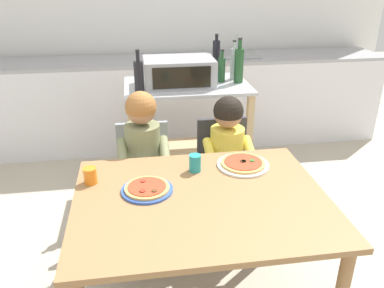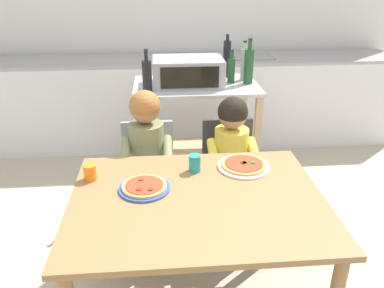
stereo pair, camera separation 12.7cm
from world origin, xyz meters
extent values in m
plane|color=#B7AD99|center=(0.00, 1.07, 0.00)|extent=(10.74, 10.74, 0.00)
cube|color=white|center=(0.00, 2.75, 1.35)|extent=(5.08, 0.12, 2.70)
cube|color=silver|center=(0.00, 2.34, 0.44)|extent=(4.58, 0.60, 0.88)
cube|color=#9E9EA3|center=(0.00, 2.34, 0.89)|extent=(4.58, 0.60, 0.03)
cube|color=gray|center=(0.80, 2.34, 0.91)|extent=(0.40, 0.33, 0.02)
cylinder|color=#B7BABF|center=(0.80, 2.46, 1.01)|extent=(0.02, 0.02, 0.20)
cube|color=#B7BABF|center=(0.12, 1.37, 0.90)|extent=(0.98, 0.61, 0.02)
cube|color=tan|center=(0.12, 1.37, 0.32)|extent=(0.90, 0.56, 0.02)
cube|color=tan|center=(-0.32, 1.11, 0.44)|extent=(0.05, 0.05, 0.89)
cube|color=tan|center=(0.57, 1.11, 0.44)|extent=(0.05, 0.05, 0.89)
cube|color=tan|center=(-0.32, 1.64, 0.44)|extent=(0.05, 0.05, 0.89)
cube|color=tan|center=(0.57, 1.64, 0.44)|extent=(0.05, 0.05, 0.89)
cube|color=#999BA0|center=(0.06, 1.37, 1.02)|extent=(0.54, 0.35, 0.21)
cube|color=black|center=(0.06, 1.19, 1.02)|extent=(0.43, 0.01, 0.16)
cylinder|color=black|center=(0.25, 1.19, 0.95)|extent=(0.02, 0.01, 0.02)
cylinder|color=#ADB7B2|center=(0.52, 1.47, 1.04)|extent=(0.05, 0.05, 0.25)
cylinder|color=#ADB7B2|center=(0.52, 1.47, 1.19)|extent=(0.03, 0.03, 0.05)
cylinder|color=black|center=(0.52, 1.47, 1.22)|extent=(0.03, 0.03, 0.01)
cylinder|color=black|center=(-0.25, 1.19, 1.03)|extent=(0.07, 0.07, 0.24)
cylinder|color=black|center=(-0.25, 1.19, 1.18)|extent=(0.03, 0.03, 0.07)
cylinder|color=black|center=(-0.25, 1.19, 1.22)|extent=(0.03, 0.03, 0.01)
cylinder|color=#1E4723|center=(0.53, 1.37, 1.04)|extent=(0.07, 0.07, 0.27)
cylinder|color=#1E4723|center=(0.53, 1.37, 1.21)|extent=(0.03, 0.03, 0.07)
cylinder|color=black|center=(0.53, 1.37, 1.25)|extent=(0.03, 0.03, 0.01)
cylinder|color=black|center=(0.40, 1.58, 1.06)|extent=(0.06, 0.06, 0.30)
cylinder|color=black|center=(0.40, 1.58, 1.23)|extent=(0.03, 0.03, 0.04)
cylinder|color=black|center=(0.40, 1.58, 1.25)|extent=(0.03, 0.03, 0.01)
cylinder|color=#1E4723|center=(0.41, 1.41, 1.01)|extent=(0.06, 0.06, 0.19)
cylinder|color=#1E4723|center=(0.41, 1.41, 1.13)|extent=(0.03, 0.03, 0.06)
cylinder|color=black|center=(0.41, 1.41, 1.16)|extent=(0.03, 0.03, 0.01)
cube|color=olive|center=(0.00, 0.00, 0.72)|extent=(1.24, 0.96, 0.03)
cylinder|color=olive|center=(-0.56, 0.42, 0.35)|extent=(0.06, 0.06, 0.71)
cylinder|color=olive|center=(0.56, 0.42, 0.35)|extent=(0.06, 0.06, 0.71)
cube|color=gray|center=(-0.26, 0.67, 0.44)|extent=(0.36, 0.36, 0.04)
cube|color=gray|center=(-0.26, 0.83, 0.63)|extent=(0.34, 0.03, 0.38)
cylinder|color=gray|center=(-0.11, 0.52, 0.22)|extent=(0.03, 0.03, 0.42)
cylinder|color=gray|center=(-0.41, 0.52, 0.22)|extent=(0.03, 0.03, 0.42)
cylinder|color=gray|center=(-0.11, 0.82, 0.22)|extent=(0.03, 0.03, 0.42)
cylinder|color=gray|center=(-0.41, 0.82, 0.22)|extent=(0.03, 0.03, 0.42)
cube|color=#333338|center=(0.29, 0.67, 0.44)|extent=(0.36, 0.36, 0.04)
cube|color=#333338|center=(0.29, 0.83, 0.63)|extent=(0.34, 0.03, 0.38)
cylinder|color=#333338|center=(0.44, 0.52, 0.22)|extent=(0.03, 0.03, 0.42)
cylinder|color=#333338|center=(0.14, 0.52, 0.22)|extent=(0.03, 0.03, 0.42)
cylinder|color=#333338|center=(0.44, 0.82, 0.22)|extent=(0.03, 0.03, 0.42)
cylinder|color=#333338|center=(0.14, 0.82, 0.22)|extent=(0.03, 0.03, 0.42)
cube|color=#424C6B|center=(-0.19, 0.53, 0.48)|extent=(0.10, 0.30, 0.10)
cylinder|color=#424C6B|center=(-0.19, 0.40, 0.24)|extent=(0.08, 0.08, 0.44)
cube|color=#424C6B|center=(-0.33, 0.53, 0.48)|extent=(0.10, 0.30, 0.10)
cylinder|color=#424C6B|center=(-0.33, 0.40, 0.24)|extent=(0.08, 0.08, 0.44)
cylinder|color=#7A7F56|center=(-0.13, 0.57, 0.71)|extent=(0.06, 0.26, 0.15)
cylinder|color=#7A7F56|center=(-0.39, 0.57, 0.71)|extent=(0.06, 0.26, 0.15)
cylinder|color=#7A7F56|center=(-0.26, 0.67, 0.67)|extent=(0.22, 0.22, 0.39)
sphere|color=#A37556|center=(-0.26, 0.67, 0.97)|extent=(0.18, 0.18, 0.18)
sphere|color=#9E6633|center=(-0.26, 0.67, 0.99)|extent=(0.19, 0.19, 0.19)
cube|color=#424C6B|center=(0.36, 0.53, 0.48)|extent=(0.10, 0.30, 0.10)
cylinder|color=#424C6B|center=(0.36, 0.40, 0.24)|extent=(0.08, 0.08, 0.44)
cube|color=#424C6B|center=(0.22, 0.53, 0.48)|extent=(0.10, 0.30, 0.10)
cylinder|color=#424C6B|center=(0.22, 0.40, 0.24)|extent=(0.08, 0.08, 0.44)
cylinder|color=yellow|center=(0.42, 0.57, 0.68)|extent=(0.06, 0.26, 0.15)
cylinder|color=yellow|center=(0.16, 0.57, 0.68)|extent=(0.06, 0.26, 0.15)
cylinder|color=yellow|center=(0.29, 0.67, 0.65)|extent=(0.22, 0.22, 0.33)
sphere|color=#A37556|center=(0.29, 0.67, 0.91)|extent=(0.18, 0.18, 0.18)
sphere|color=black|center=(0.29, 0.67, 0.93)|extent=(0.19, 0.19, 0.19)
cylinder|color=#3356B7|center=(-0.26, 0.10, 0.74)|extent=(0.26, 0.26, 0.01)
cylinder|color=tan|center=(-0.26, 0.10, 0.76)|extent=(0.23, 0.23, 0.01)
cylinder|color=#B23D23|center=(-0.26, 0.10, 0.76)|extent=(0.19, 0.19, 0.00)
cylinder|color=maroon|center=(-0.28, 0.05, 0.77)|extent=(0.03, 0.03, 0.01)
cylinder|color=maroon|center=(-0.28, 0.15, 0.77)|extent=(0.03, 0.03, 0.01)
cylinder|color=#563319|center=(-0.22, 0.05, 0.77)|extent=(0.03, 0.03, 0.01)
cylinder|color=white|center=(0.29, 0.29, 0.74)|extent=(0.29, 0.29, 0.01)
cylinder|color=tan|center=(0.29, 0.29, 0.76)|extent=(0.25, 0.25, 0.01)
cylinder|color=#B23D23|center=(0.29, 0.29, 0.76)|extent=(0.21, 0.21, 0.00)
cylinder|color=#386628|center=(0.29, 0.29, 0.77)|extent=(0.02, 0.02, 0.01)
cylinder|color=#386628|center=(0.34, 0.29, 0.77)|extent=(0.03, 0.03, 0.01)
cylinder|color=#DBC666|center=(0.29, 0.29, 0.77)|extent=(0.02, 0.02, 0.01)
cylinder|color=#563319|center=(0.29, 0.29, 0.77)|extent=(0.03, 0.03, 0.01)
cylinder|color=orange|center=(-0.54, 0.22, 0.78)|extent=(0.07, 0.07, 0.09)
cylinder|color=teal|center=(0.01, 0.27, 0.79)|extent=(0.07, 0.07, 0.10)
camera|label=1|loc=(-0.29, -1.61, 1.77)|focal=36.86mm
camera|label=2|loc=(-0.16, -1.62, 1.77)|focal=36.86mm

